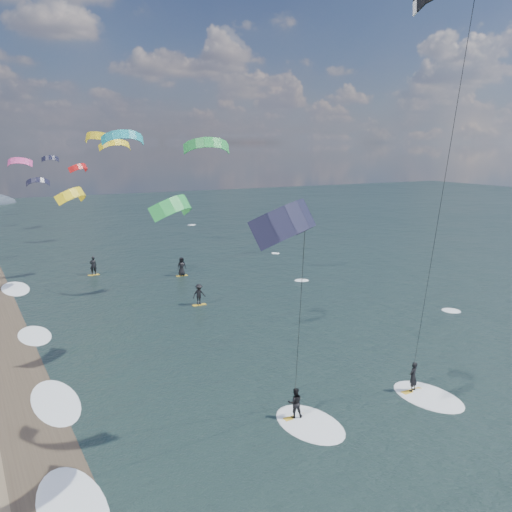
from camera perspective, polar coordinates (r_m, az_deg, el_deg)
name	(u,v)px	position (r m, az deg, el deg)	size (l,w,h in m)	color
ground	(440,504)	(23.04, 17.90, -22.57)	(260.00, 260.00, 0.00)	black
wet_sand_strip	(43,456)	(26.25, -20.57, -18.24)	(3.00, 240.00, 0.00)	#382D23
kitesurfer_near_a	(463,98)	(23.12, 19.97, 14.66)	(7.63, 9.15, 18.99)	gold
kitesurfer_near_b	(306,302)	(20.79, 4.99, -4.63)	(6.80, 8.87, 11.69)	gold
far_kitesurfers	(169,277)	(51.10, -8.70, -2.13)	(8.54, 15.12, 1.84)	gold
bg_kite_field	(91,159)	(66.61, -16.13, 9.32)	(14.38, 77.84, 7.62)	black
shoreline_surf	(54,404)	(30.60, -19.54, -13.79)	(2.40, 79.40, 0.11)	white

